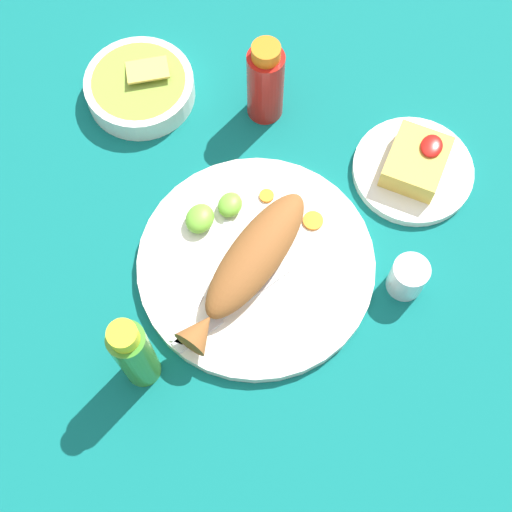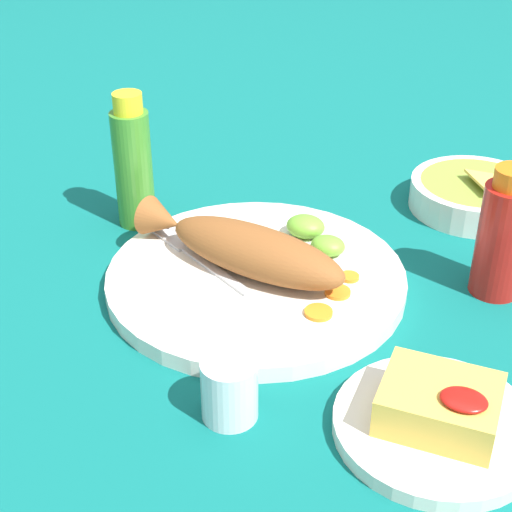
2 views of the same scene
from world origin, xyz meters
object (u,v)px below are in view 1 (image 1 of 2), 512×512
object	(u,v)px
fork_near	(226,313)
fork_far	(199,288)
hot_sauce_bottle_green	(134,354)
main_plate	(256,264)
salt_cup	(407,278)
side_plate_fries	(413,171)
hot_sauce_bottle_red	(265,82)
guacamole_bowl	(140,87)
fried_fish	(250,263)

from	to	relation	value
fork_near	fork_far	bearing A→B (deg)	-81.17
hot_sauce_bottle_green	main_plate	bearing A→B (deg)	-22.32
fork_near	main_plate	bearing A→B (deg)	-155.71
fork_near	salt_cup	bearing A→B (deg)	153.82
fork_far	side_plate_fries	xyz separation A→B (m)	(0.29, -0.20, -0.01)
fork_near	hot_sauce_bottle_red	size ratio (longest dim) A/B	1.17
guacamole_bowl	hot_sauce_bottle_red	bearing A→B (deg)	-75.02
guacamole_bowl	salt_cup	bearing A→B (deg)	-106.45
fork_far	hot_sauce_bottle_green	bearing A→B (deg)	-13.35
fried_fish	guacamole_bowl	size ratio (longest dim) A/B	1.60
fork_far	salt_cup	size ratio (longest dim) A/B	3.23
fork_near	salt_cup	world-z (taller)	salt_cup
main_plate	guacamole_bowl	xyz separation A→B (m)	(0.19, 0.27, 0.01)
salt_cup	side_plate_fries	distance (m)	0.18
fried_fish	side_plate_fries	bearing A→B (deg)	-21.73
fork_far	side_plate_fries	world-z (taller)	fork_far
hot_sauce_bottle_green	side_plate_fries	world-z (taller)	hot_sauce_bottle_green
fried_fish	hot_sauce_bottle_green	world-z (taller)	hot_sauce_bottle_green
side_plate_fries	fried_fish	bearing A→B (deg)	147.14
salt_cup	side_plate_fries	bearing A→B (deg)	14.65
main_plate	guacamole_bowl	bearing A→B (deg)	54.68
hot_sauce_bottle_green	fork_near	bearing A→B (deg)	-33.15
fork_near	salt_cup	distance (m)	0.24
hot_sauce_bottle_green	salt_cup	world-z (taller)	hot_sauce_bottle_green
side_plate_fries	guacamole_bowl	size ratio (longest dim) A/B	1.06
hot_sauce_bottle_red	fork_near	bearing A→B (deg)	-166.20
fork_far	hot_sauce_bottle_red	distance (m)	0.31
hot_sauce_bottle_red	side_plate_fries	size ratio (longest dim) A/B	0.83
main_plate	hot_sauce_bottle_red	xyz separation A→B (m)	(0.24, 0.09, 0.06)
main_plate	guacamole_bowl	size ratio (longest dim) A/B	1.98
fried_fish	hot_sauce_bottle_green	distance (m)	0.19
salt_cup	fried_fish	bearing A→B (deg)	109.14
fried_fish	hot_sauce_bottle_red	size ratio (longest dim) A/B	1.81
fried_fish	side_plate_fries	size ratio (longest dim) A/B	1.50
salt_cup	guacamole_bowl	distance (m)	0.48
main_plate	side_plate_fries	xyz separation A→B (m)	(0.22, -0.15, -0.00)
fork_far	hot_sauce_bottle_red	xyz separation A→B (m)	(0.30, 0.03, 0.05)
side_plate_fries	salt_cup	bearing A→B (deg)	-165.35
fork_near	guacamole_bowl	bearing A→B (deg)	-106.40
main_plate	fried_fish	distance (m)	0.04
fried_fish	fork_far	distance (m)	0.08
hot_sauce_bottle_red	salt_cup	world-z (taller)	hot_sauce_bottle_red
fried_fish	salt_cup	bearing A→B (deg)	-59.73
hot_sauce_bottle_green	guacamole_bowl	bearing A→B (deg)	26.85
main_plate	salt_cup	xyz separation A→B (m)	(0.05, -0.19, 0.02)
hot_sauce_bottle_green	side_plate_fries	distance (m)	0.48
hot_sauce_bottle_red	hot_sauce_bottle_green	distance (m)	0.43
fork_near	side_plate_fries	world-z (taller)	fork_near
fork_near	hot_sauce_bottle_green	world-z (taller)	hot_sauce_bottle_green
main_plate	side_plate_fries	size ratio (longest dim) A/B	1.86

